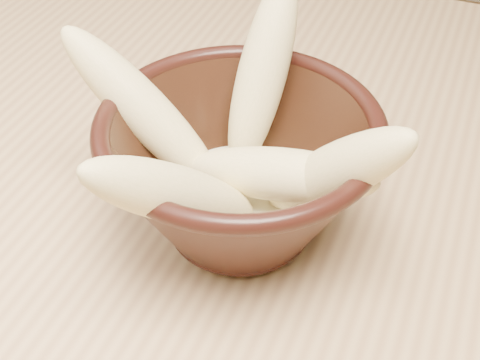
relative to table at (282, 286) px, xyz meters
name	(u,v)px	position (x,y,z in m)	size (l,w,h in m)	color
table	(282,286)	(0.00, 0.00, 0.00)	(1.20, 0.80, 0.75)	tan
bowl	(240,170)	(-0.03, -0.03, 0.14)	(0.19, 0.19, 0.10)	black
milk_puddle	(240,198)	(-0.03, -0.03, 0.11)	(0.11, 0.11, 0.01)	beige
banana_upright	(262,73)	(-0.03, 0.03, 0.18)	(0.03, 0.03, 0.14)	#D0C47B
banana_left	(143,110)	(-0.10, -0.02, 0.17)	(0.03, 0.03, 0.15)	#D0C47B
banana_right	(335,172)	(0.04, -0.04, 0.16)	(0.03, 0.03, 0.13)	#D0C47B
banana_across	(279,174)	(0.00, -0.03, 0.15)	(0.03, 0.03, 0.13)	#D0C47B
banana_front	(177,195)	(-0.04, -0.09, 0.16)	(0.03, 0.03, 0.14)	#D0C47B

